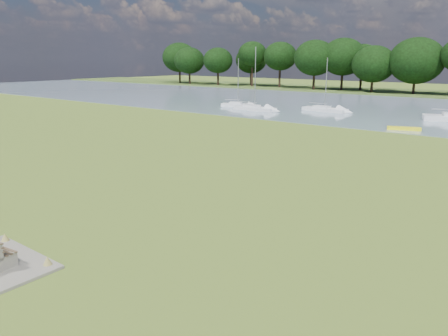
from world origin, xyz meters
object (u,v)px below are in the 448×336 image
Objects in this scene: sailboat_0 at (324,108)px; sailboat_2 at (254,107)px; sailboat_5 at (238,104)px; kayak at (404,128)px.

sailboat_2 is at bearing -143.91° from sailboat_0.
sailboat_0 is 12.42m from sailboat_5.
kayak is at bearing -31.06° from sailboat_0.
sailboat_2 is (-20.58, 4.74, 0.27)m from kayak.
kayak is 0.38× the size of sailboat_2.
sailboat_5 is at bearing 145.77° from kayak.
sailboat_0 is (-12.74, 9.40, 0.25)m from kayak.
sailboat_0 is 0.83× the size of sailboat_2.
kayak is 15.84m from sailboat_0.
sailboat_2 is (-7.84, -4.66, 0.03)m from sailboat_0.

